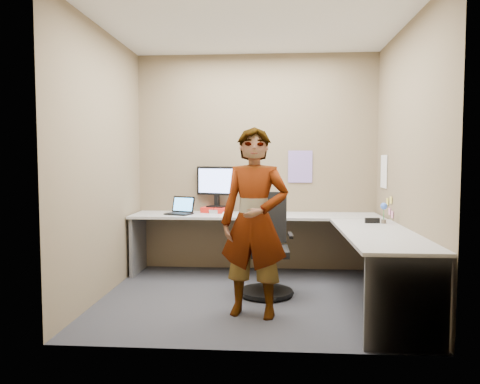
# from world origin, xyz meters

# --- Properties ---
(ground) EXTENTS (3.00, 3.00, 0.00)m
(ground) POSITION_xyz_m (0.00, 0.00, 0.00)
(ground) COLOR #26262B
(ground) RESTS_ON ground
(wall_back) EXTENTS (3.00, 0.00, 3.00)m
(wall_back) POSITION_xyz_m (0.00, 1.30, 1.35)
(wall_back) COLOR brown
(wall_back) RESTS_ON ground
(wall_right) EXTENTS (0.00, 2.70, 2.70)m
(wall_right) POSITION_xyz_m (1.50, 0.00, 1.35)
(wall_right) COLOR brown
(wall_right) RESTS_ON ground
(wall_left) EXTENTS (0.00, 2.70, 2.70)m
(wall_left) POSITION_xyz_m (-1.50, 0.00, 1.35)
(wall_left) COLOR brown
(wall_left) RESTS_ON ground
(ceiling) EXTENTS (3.00, 3.00, 0.00)m
(ceiling) POSITION_xyz_m (0.00, 0.00, 2.70)
(ceiling) COLOR white
(ceiling) RESTS_ON wall_back
(desk) EXTENTS (2.98, 2.58, 0.73)m
(desk) POSITION_xyz_m (0.44, 0.39, 0.59)
(desk) COLOR #A9A9A9
(desk) RESTS_ON ground
(paper_ream) EXTENTS (0.39, 0.33, 0.07)m
(paper_ream) POSITION_xyz_m (-0.49, 1.15, 0.76)
(paper_ream) COLOR red
(paper_ream) RESTS_ON desk
(monitor) EXTENTS (0.52, 0.23, 0.50)m
(monitor) POSITION_xyz_m (-0.49, 1.17, 1.09)
(monitor) COLOR black
(monitor) RESTS_ON paper_ream
(laptop) EXTENTS (0.36, 0.33, 0.21)m
(laptop) POSITION_xyz_m (-0.90, 0.94, 0.78)
(laptop) COLOR black
(laptop) RESTS_ON desk
(trackball_mouse) EXTENTS (0.12, 0.08, 0.07)m
(trackball_mouse) POSITION_xyz_m (-0.51, 1.05, 0.76)
(trackball_mouse) COLOR #B7B7BC
(trackball_mouse) RESTS_ON desk
(origami) EXTENTS (0.10, 0.10, 0.06)m
(origami) POSITION_xyz_m (-0.35, 0.75, 0.76)
(origami) COLOR white
(origami) RESTS_ON desk
(stapler) EXTENTS (0.15, 0.05, 0.05)m
(stapler) POSITION_xyz_m (1.24, 0.29, 0.76)
(stapler) COLOR black
(stapler) RESTS_ON desk
(flower) EXTENTS (0.07, 0.07, 0.22)m
(flower) POSITION_xyz_m (1.35, 0.28, 0.87)
(flower) COLOR brown
(flower) RESTS_ON desk
(calendar_purple) EXTENTS (0.30, 0.01, 0.40)m
(calendar_purple) POSITION_xyz_m (0.55, 1.29, 1.30)
(calendar_purple) COLOR #846BB7
(calendar_purple) RESTS_ON wall_back
(calendar_white) EXTENTS (0.01, 0.28, 0.38)m
(calendar_white) POSITION_xyz_m (1.49, 0.90, 1.25)
(calendar_white) COLOR white
(calendar_white) RESTS_ON wall_right
(sticky_note_a) EXTENTS (0.01, 0.07, 0.07)m
(sticky_note_a) POSITION_xyz_m (1.49, 0.55, 0.95)
(sticky_note_a) COLOR #F2E059
(sticky_note_a) RESTS_ON wall_right
(sticky_note_b) EXTENTS (0.01, 0.07, 0.07)m
(sticky_note_b) POSITION_xyz_m (1.49, 0.60, 0.82)
(sticky_note_b) COLOR pink
(sticky_note_b) RESTS_ON wall_right
(sticky_note_c) EXTENTS (0.01, 0.07, 0.07)m
(sticky_note_c) POSITION_xyz_m (1.49, 0.48, 0.80)
(sticky_note_c) COLOR pink
(sticky_note_c) RESTS_ON wall_right
(sticky_note_d) EXTENTS (0.01, 0.07, 0.07)m
(sticky_note_d) POSITION_xyz_m (1.49, 0.70, 0.92)
(sticky_note_d) COLOR #F2E059
(sticky_note_d) RESTS_ON wall_right
(office_chair) EXTENTS (0.55, 0.55, 1.03)m
(office_chair) POSITION_xyz_m (0.15, 0.16, 0.42)
(office_chair) COLOR black
(office_chair) RESTS_ON ground
(person) EXTENTS (0.68, 0.51, 1.67)m
(person) POSITION_xyz_m (0.05, -0.51, 0.84)
(person) COLOR #999399
(person) RESTS_ON ground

